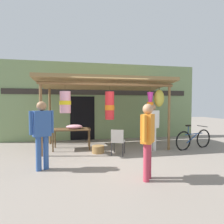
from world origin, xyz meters
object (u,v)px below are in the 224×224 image
(wicker_basket_by_table, at_px, (98,149))
(customer_foreground, at_px, (42,129))
(shopper_by_bananas, at_px, (153,123))
(folding_chair, at_px, (118,140))
(vendor_in_orange, at_px, (148,135))
(flower_heap_on_table, at_px, (75,127))
(parked_bicycle, at_px, (194,139))
(display_table, at_px, (72,131))

(wicker_basket_by_table, distance_m, customer_foreground, 2.20)
(customer_foreground, xyz_separation_m, shopper_by_bananas, (3.44, 1.21, -0.04))
(folding_chair, bearing_deg, vendor_in_orange, -83.50)
(flower_heap_on_table, relative_size, parked_bicycle, 0.35)
(flower_heap_on_table, relative_size, vendor_in_orange, 0.36)
(flower_heap_on_table, bearing_deg, customer_foreground, -110.96)
(folding_chair, bearing_deg, shopper_by_bananas, 12.72)
(flower_heap_on_table, relative_size, customer_foreground, 0.34)
(display_table, distance_m, customer_foreground, 2.13)
(display_table, bearing_deg, vendor_in_orange, -60.66)
(wicker_basket_by_table, distance_m, parked_bicycle, 3.54)
(flower_heap_on_table, xyz_separation_m, parked_bicycle, (4.31, -0.76, -0.48))
(display_table, bearing_deg, shopper_by_bananas, -15.85)
(shopper_by_bananas, bearing_deg, customer_foreground, -160.69)
(display_table, xyz_separation_m, shopper_by_bananas, (2.79, -0.79, 0.31))
(display_table, xyz_separation_m, customer_foreground, (-0.65, -2.00, 0.35))
(customer_foreground, bearing_deg, folding_chair, 23.12)
(parked_bicycle, distance_m, shopper_by_bananas, 1.74)
(wicker_basket_by_table, bearing_deg, display_table, 141.86)
(flower_heap_on_table, distance_m, folding_chair, 1.77)
(folding_chair, bearing_deg, parked_bicycle, 5.95)
(display_table, xyz_separation_m, parked_bicycle, (4.42, -0.78, -0.32))
(display_table, height_order, wicker_basket_by_table, display_table)
(display_table, height_order, parked_bicycle, parked_bicycle)
(parked_bicycle, distance_m, customer_foreground, 5.25)
(display_table, xyz_separation_m, folding_chair, (1.48, -1.09, -0.16))
(vendor_in_orange, bearing_deg, display_table, 119.34)
(shopper_by_bananas, bearing_deg, vendor_in_orange, -115.87)
(parked_bicycle, distance_m, vendor_in_orange, 3.58)
(shopper_by_bananas, bearing_deg, folding_chair, -167.28)
(folding_chair, xyz_separation_m, wicker_basket_by_table, (-0.60, 0.39, -0.38))
(parked_bicycle, bearing_deg, flower_heap_on_table, 170.05)
(customer_foreground, bearing_deg, display_table, 72.06)
(wicker_basket_by_table, height_order, parked_bicycle, parked_bicycle)
(folding_chair, distance_m, vendor_in_orange, 2.02)
(display_table, bearing_deg, folding_chair, -36.25)
(folding_chair, bearing_deg, display_table, 143.75)
(flower_heap_on_table, height_order, parked_bicycle, flower_heap_on_table)
(wicker_basket_by_table, height_order, vendor_in_orange, vendor_in_orange)
(vendor_in_orange, bearing_deg, wicker_basket_by_table, 109.30)
(folding_chair, bearing_deg, flower_heap_on_table, 142.34)
(folding_chair, xyz_separation_m, shopper_by_bananas, (1.31, 0.30, 0.47))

